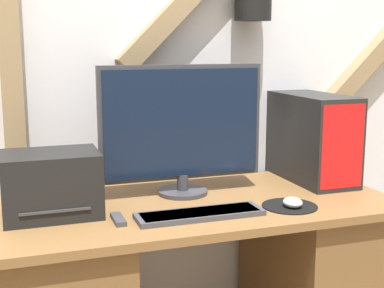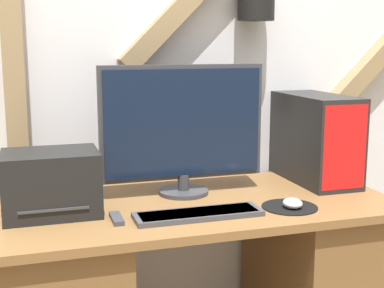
% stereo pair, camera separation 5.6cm
% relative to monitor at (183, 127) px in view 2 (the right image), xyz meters
% --- Properties ---
extents(wall_back, '(6.40, 0.21, 2.70)m').
position_rel_monitor_xyz_m(wall_back, '(0.04, 0.28, 0.33)').
color(wall_back, silver).
rests_on(wall_back, ground_plane).
extents(monitor, '(0.64, 0.20, 0.50)m').
position_rel_monitor_xyz_m(monitor, '(0.00, 0.00, 0.00)').
color(monitor, '#333338').
rests_on(monitor, desk).
extents(keyboard, '(0.44, 0.13, 0.02)m').
position_rel_monitor_xyz_m(keyboard, '(-0.03, -0.29, -0.26)').
color(keyboard, '#3D3D42').
rests_on(keyboard, desk).
extents(mousepad, '(0.20, 0.20, 0.00)m').
position_rel_monitor_xyz_m(mousepad, '(0.31, -0.29, -0.26)').
color(mousepad, black).
rests_on(mousepad, desk).
extents(mouse, '(0.07, 0.08, 0.03)m').
position_rel_monitor_xyz_m(mouse, '(0.32, -0.31, -0.24)').
color(mouse, silver).
rests_on(mouse, mousepad).
extents(computer_tower, '(0.21, 0.47, 0.37)m').
position_rel_monitor_xyz_m(computer_tower, '(0.60, 0.04, -0.08)').
color(computer_tower, black).
rests_on(computer_tower, desk).
extents(printer, '(0.32, 0.25, 0.22)m').
position_rel_monitor_xyz_m(printer, '(-0.50, -0.11, -0.16)').
color(printer, black).
rests_on(printer, desk).
extents(remote_control, '(0.03, 0.12, 0.02)m').
position_rel_monitor_xyz_m(remote_control, '(-0.30, -0.25, -0.26)').
color(remote_control, '#38383D').
rests_on(remote_control, desk).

